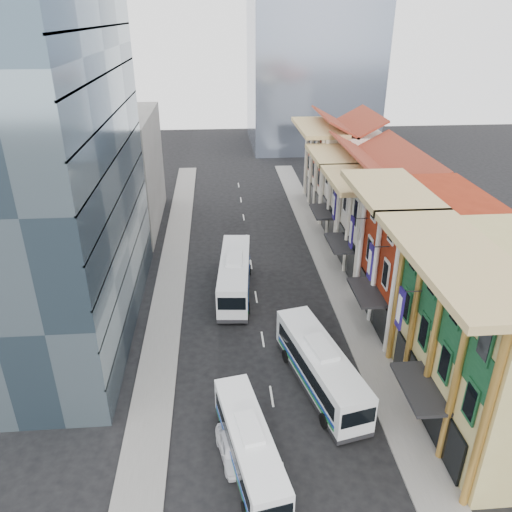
{
  "coord_description": "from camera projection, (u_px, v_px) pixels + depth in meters",
  "views": [
    {
      "loc": [
        -3.35,
        -19.65,
        24.92
      ],
      "look_at": [
        -0.01,
        21.97,
        4.45
      ],
      "focal_mm": 35.0,
      "sensor_mm": 36.0,
      "label": 1
    }
  ],
  "objects": [
    {
      "name": "shophouse_tan",
      "position": [
        497.0,
        344.0,
        31.63
      ],
      "size": [
        8.0,
        14.0,
        12.0
      ],
      "primitive_type": "cube",
      "color": "tan",
      "rests_on": "ground"
    },
    {
      "name": "shophouse_red",
      "position": [
        425.0,
        259.0,
        42.37
      ],
      "size": [
        8.0,
        10.0,
        12.0
      ],
      "primitive_type": "cube",
      "color": "maroon",
      "rests_on": "ground"
    },
    {
      "name": "shophouse_cream_far",
      "position": [
        343.0,
        169.0,
        68.55
      ],
      "size": [
        8.0,
        12.0,
        11.0
      ],
      "primitive_type": "cube",
      "color": "silver",
      "rests_on": "ground"
    },
    {
      "name": "bus_right",
      "position": [
        320.0,
        366.0,
        36.1
      ],
      "size": [
        5.23,
        11.91,
        3.72
      ],
      "primitive_type": null,
      "rotation": [
        0.0,
        0.0,
        0.22
      ],
      "color": "white",
      "rests_on": "ground"
    },
    {
      "name": "bus_left_far",
      "position": [
        235.0,
        274.0,
        48.54
      ],
      "size": [
        3.83,
        12.31,
        3.89
      ],
      "primitive_type": null,
      "rotation": [
        0.0,
        0.0,
        -0.08
      ],
      "color": "silver",
      "rests_on": "ground"
    },
    {
      "name": "shophouse_cream_near",
      "position": [
        388.0,
        227.0,
        51.32
      ],
      "size": [
        8.0,
        9.0,
        10.0
      ],
      "primitive_type": "cube",
      "color": "silver",
      "rests_on": "ground"
    },
    {
      "name": "sedan_left",
      "position": [
        233.0,
        448.0,
        30.75
      ],
      "size": [
        2.46,
        4.41,
        1.41
      ],
      "primitive_type": "imported",
      "rotation": [
        0.0,
        0.0,
        0.2
      ],
      "color": "white",
      "rests_on": "ground"
    },
    {
      "name": "office_tower",
      "position": [
        37.0,
        157.0,
        37.97
      ],
      "size": [
        12.0,
        26.0,
        30.0
      ],
      "primitive_type": "cube",
      "color": "#3E5363",
      "rests_on": "ground"
    },
    {
      "name": "sidewalk_right",
      "position": [
        342.0,
        293.0,
        49.06
      ],
      "size": [
        3.0,
        90.0,
        0.15
      ],
      "primitive_type": "cube",
      "color": "slate",
      "rests_on": "ground"
    },
    {
      "name": "office_block_far",
      "position": [
        116.0,
        172.0,
        62.15
      ],
      "size": [
        10.0,
        18.0,
        14.0
      ],
      "primitive_type": "cube",
      "color": "gray",
      "rests_on": "ground"
    },
    {
      "name": "sidewalk_left",
      "position": [
        168.0,
        300.0,
        47.84
      ],
      "size": [
        3.0,
        90.0,
        0.15
      ],
      "primitive_type": "cube",
      "color": "slate",
      "rests_on": "ground"
    },
    {
      "name": "shophouse_cream_mid",
      "position": [
        364.0,
        198.0,
        59.37
      ],
      "size": [
        8.0,
        9.0,
        10.0
      ],
      "primitive_type": "cube",
      "color": "silver",
      "rests_on": "ground"
    },
    {
      "name": "ground",
      "position": [
        287.0,
        492.0,
        28.79
      ],
      "size": [
        200.0,
        200.0,
        0.0
      ],
      "primitive_type": "plane",
      "color": "black",
      "rests_on": "ground"
    },
    {
      "name": "bus_left_near",
      "position": [
        249.0,
        445.0,
        29.83
      ],
      "size": [
        4.19,
        10.18,
        3.18
      ],
      "primitive_type": null,
      "rotation": [
        0.0,
        0.0,
        0.19
      ],
      "color": "white",
      "rests_on": "ground"
    }
  ]
}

